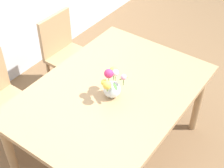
# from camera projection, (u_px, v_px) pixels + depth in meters

# --- Properties ---
(ground_plane) EXTENTS (12.00, 12.00, 0.00)m
(ground_plane) POSITION_uv_depth(u_px,v_px,m) (112.00, 151.00, 3.07)
(ground_plane) COLOR brown
(dining_table) EXTENTS (1.58, 1.13, 0.76)m
(dining_table) POSITION_uv_depth(u_px,v_px,m) (111.00, 98.00, 2.63)
(dining_table) COLOR tan
(dining_table) RESTS_ON ground_plane
(chair_right) EXTENTS (0.42, 0.42, 0.90)m
(chair_right) POSITION_uv_depth(u_px,v_px,m) (65.00, 51.00, 3.40)
(chair_right) COLOR tan
(chair_right) RESTS_ON ground_plane
(flower_vase) EXTENTS (0.22, 0.17, 0.25)m
(flower_vase) POSITION_uv_depth(u_px,v_px,m) (112.00, 84.00, 2.46)
(flower_vase) COLOR silver
(flower_vase) RESTS_ON dining_table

